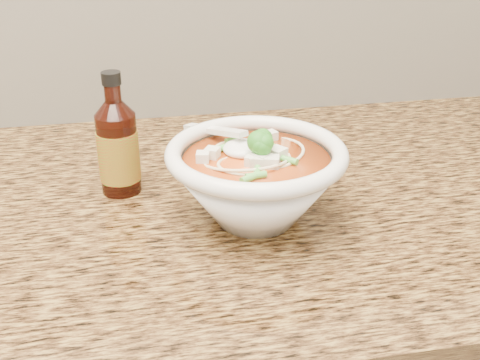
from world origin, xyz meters
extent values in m
cylinder|color=white|center=(0.40, 1.60, 0.90)|extent=(0.09, 0.09, 0.01)
torus|color=white|center=(0.40, 1.60, 0.99)|extent=(0.22, 0.22, 0.02)
torus|color=beige|center=(0.38, 1.60, 0.98)|extent=(0.09, 0.09, 0.00)
torus|color=beige|center=(0.38, 1.60, 0.98)|extent=(0.13, 0.13, 0.00)
torus|color=beige|center=(0.40, 1.58, 0.98)|extent=(0.07, 0.07, 0.00)
torus|color=beige|center=(0.39, 1.58, 0.98)|extent=(0.14, 0.14, 0.00)
torus|color=beige|center=(0.41, 1.60, 0.98)|extent=(0.10, 0.10, 0.00)
torus|color=beige|center=(0.39, 1.59, 0.97)|extent=(0.13, 0.13, 0.00)
torus|color=beige|center=(0.38, 1.58, 0.97)|extent=(0.14, 0.14, 0.00)
torus|color=beige|center=(0.41, 1.61, 0.97)|extent=(0.11, 0.11, 0.00)
torus|color=beige|center=(0.38, 1.58, 0.97)|extent=(0.10, 0.10, 0.00)
torus|color=beige|center=(0.41, 1.61, 0.97)|extent=(0.07, 0.07, 0.00)
cube|color=silver|center=(0.35, 1.59, 0.99)|extent=(0.02, 0.02, 0.02)
cube|color=silver|center=(0.43, 1.60, 0.99)|extent=(0.02, 0.02, 0.02)
cube|color=silver|center=(0.42, 1.59, 0.99)|extent=(0.02, 0.02, 0.02)
cube|color=silver|center=(0.42, 1.62, 0.99)|extent=(0.02, 0.02, 0.02)
cube|color=silver|center=(0.39, 1.58, 0.99)|extent=(0.02, 0.02, 0.02)
cube|color=silver|center=(0.45, 1.56, 0.99)|extent=(0.02, 0.02, 0.02)
cube|color=silver|center=(0.42, 1.60, 0.99)|extent=(0.02, 0.02, 0.02)
cube|color=silver|center=(0.46, 1.60, 0.99)|extent=(0.02, 0.02, 0.02)
cube|color=silver|center=(0.42, 1.62, 0.99)|extent=(0.02, 0.02, 0.02)
ellipsoid|color=#196014|center=(0.40, 1.58, 1.00)|extent=(0.04, 0.04, 0.04)
cylinder|color=#5BBC48|center=(0.35, 1.62, 0.99)|extent=(0.01, 0.02, 0.01)
cylinder|color=#5BBC48|center=(0.39, 1.62, 0.99)|extent=(0.02, 0.02, 0.01)
cylinder|color=#5BBC48|center=(0.38, 1.55, 0.99)|extent=(0.02, 0.02, 0.01)
cylinder|color=#5BBC48|center=(0.38, 1.55, 0.99)|extent=(0.01, 0.02, 0.01)
cylinder|color=#5BBC48|center=(0.36, 1.54, 0.99)|extent=(0.01, 0.02, 0.01)
cylinder|color=#5BBC48|center=(0.43, 1.60, 0.99)|extent=(0.02, 0.01, 0.01)
cylinder|color=#5BBC48|center=(0.37, 1.54, 0.99)|extent=(0.02, 0.01, 0.01)
ellipsoid|color=white|center=(0.38, 1.62, 0.99)|extent=(0.05, 0.05, 0.02)
cube|color=white|center=(0.36, 1.67, 1.00)|extent=(0.07, 0.11, 0.03)
cylinder|color=#380E07|center=(0.23, 1.71, 0.96)|extent=(0.06, 0.06, 0.11)
cylinder|color=#380E07|center=(0.23, 1.71, 1.04)|extent=(0.02, 0.02, 0.02)
cylinder|color=black|center=(0.23, 1.71, 1.06)|extent=(0.03, 0.03, 0.02)
cylinder|color=red|center=(0.23, 1.71, 0.95)|extent=(0.06, 0.06, 0.07)
camera|label=1|loc=(0.26, 0.96, 1.28)|focal=45.00mm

